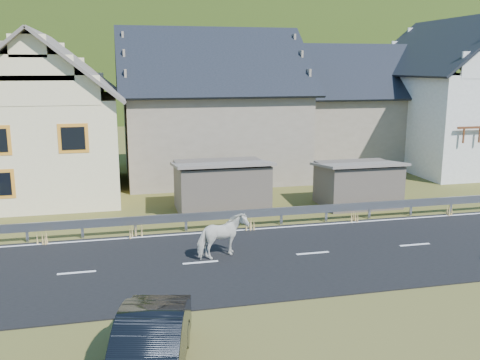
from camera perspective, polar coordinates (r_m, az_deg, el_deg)
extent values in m
plane|color=#4E511A|center=(19.20, 7.75, -7.86)|extent=(160.00, 160.00, 0.00)
cube|color=black|center=(19.19, 7.75, -7.80)|extent=(60.00, 7.00, 0.04)
cube|color=silver|center=(19.18, 7.76, -7.73)|extent=(60.00, 6.60, 0.01)
cube|color=#93969B|center=(22.33, 4.45, -3.36)|extent=(28.00, 0.08, 0.34)
cube|color=#93969B|center=(21.71, -21.76, -5.30)|extent=(0.10, 0.06, 0.70)
cube|color=#93969B|center=(21.48, -16.47, -5.10)|extent=(0.10, 0.06, 0.70)
cube|color=#93969B|center=(21.44, -11.11, -4.85)|extent=(0.10, 0.06, 0.70)
cube|color=#93969B|center=(21.58, -5.79, -4.57)|extent=(0.10, 0.06, 0.70)
cube|color=#93969B|center=(21.91, -0.58, -4.25)|extent=(0.10, 0.06, 0.70)
cube|color=#93969B|center=(22.41, 4.43, -3.91)|extent=(0.10, 0.06, 0.70)
cube|color=#93969B|center=(23.08, 9.18, -3.56)|extent=(0.10, 0.06, 0.70)
cube|color=#93969B|center=(23.89, 13.63, -3.21)|extent=(0.10, 0.06, 0.70)
cube|color=#93969B|center=(24.84, 17.76, -2.87)|extent=(0.10, 0.06, 0.70)
cube|color=#93969B|center=(25.91, 21.57, -2.54)|extent=(0.10, 0.06, 0.70)
cube|color=brown|center=(24.38, -2.02, -0.75)|extent=(4.30, 3.30, 2.40)
cube|color=brown|center=(25.96, 12.43, -0.46)|extent=(3.80, 2.90, 2.20)
cube|color=#F5E5AF|center=(29.31, -19.77, 3.50)|extent=(7.00, 9.00, 5.00)
cube|color=orange|center=(24.60, -17.36, 4.27)|extent=(1.30, 0.12, 1.30)
cube|color=gray|center=(30.81, -23.77, 11.18)|extent=(0.70, 0.70, 2.40)
cube|color=gray|center=(32.56, -3.20, 4.99)|extent=(10.00, 9.00, 5.00)
cube|color=gray|center=(37.47, 11.55, 5.39)|extent=(9.00, 8.00, 4.60)
cube|color=white|center=(37.78, 21.87, 5.89)|extent=(8.00, 10.00, 6.00)
ellipsoid|color=#1C310D|center=(198.94, -9.70, 4.25)|extent=(440.00, 280.00, 260.00)
imported|color=silver|center=(18.42, -1.88, -6.02)|extent=(1.43, 1.95, 1.50)
imported|color=black|center=(11.97, -9.61, -17.24)|extent=(2.30, 4.36, 1.36)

